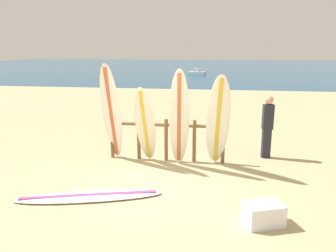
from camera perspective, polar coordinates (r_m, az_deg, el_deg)
ground_plane at (r=6.57m, az=-4.01°, el=-11.75°), size 120.00×120.00×0.00m
ocean_water at (r=63.88m, az=7.91°, el=10.41°), size 120.00×80.00×0.01m
surfboard_rack at (r=8.26m, az=-0.33°, el=-1.66°), size 2.96×0.09×1.08m
surfboard_leaning_far_left at (r=8.21m, az=-9.84°, el=2.26°), size 0.48×0.79×2.49m
surfboard_leaning_left at (r=7.93m, az=-4.01°, el=0.13°), size 0.51×0.89×1.97m
surfboard_leaning_center_left at (r=7.65m, az=1.95°, el=1.26°), size 0.55×0.70×2.38m
surfboard_leaning_center at (r=7.66m, az=8.71°, el=0.76°), size 0.65×1.03×2.28m
surfboard_lying_on_sand at (r=6.55m, az=-13.64°, el=-11.85°), size 2.82×1.28×0.08m
beachgoer_standing at (r=8.80m, az=16.96°, el=0.33°), size 0.29×0.22×1.64m
small_boat_offshore at (r=39.22m, az=5.03°, el=9.30°), size 2.23×1.44×0.71m
cooler_box at (r=5.65m, az=16.31°, el=-14.57°), size 0.70×0.59×0.36m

